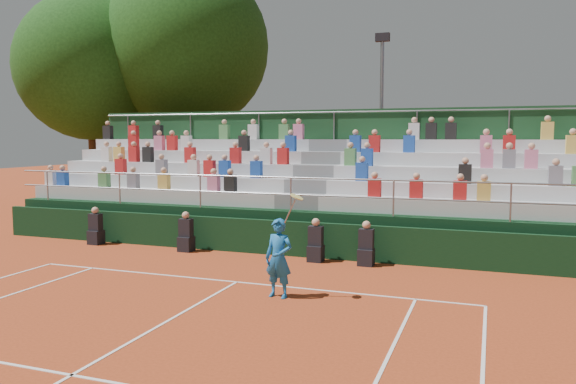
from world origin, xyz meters
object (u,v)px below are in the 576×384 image
(tennis_player, at_px, (279,258))
(tree_west, at_px, (91,67))
(floodlight_mast, at_px, (381,110))
(tree_east, at_px, (186,47))

(tennis_player, xyz_separation_m, tree_west, (-14.62, 12.28, 6.00))
(floodlight_mast, bearing_deg, tennis_player, -88.24)
(tree_east, height_order, floodlight_mast, tree_east)
(tree_west, height_order, tree_east, tree_east)
(tennis_player, distance_m, tree_east, 18.70)
(tree_west, xyz_separation_m, floodlight_mast, (14.21, 1.22, -2.27))
(tree_west, distance_m, floodlight_mast, 14.44)
(tree_west, distance_m, tree_east, 4.79)
(tree_west, relative_size, floodlight_mast, 1.34)
(tree_east, bearing_deg, tree_west, -158.39)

